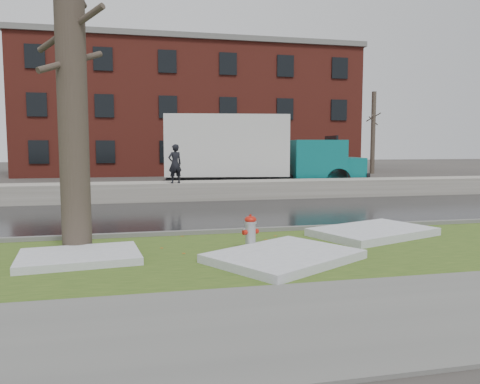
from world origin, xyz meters
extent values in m
plane|color=#47423D|center=(0.00, 0.00, 0.00)|extent=(120.00, 120.00, 0.00)
cube|color=#2C4617|center=(0.00, -1.25, 0.02)|extent=(60.00, 4.50, 0.04)
cube|color=slate|center=(0.00, -5.00, 0.03)|extent=(60.00, 3.00, 0.05)
cube|color=black|center=(0.00, 4.50, 0.01)|extent=(60.00, 7.00, 0.03)
cube|color=slate|center=(0.00, 13.00, 0.01)|extent=(60.00, 9.00, 0.03)
cube|color=slate|center=(0.00, 1.00, 0.07)|extent=(60.00, 0.15, 0.14)
cube|color=#A5A097|center=(0.00, 8.70, 0.38)|extent=(60.00, 1.60, 0.75)
cube|color=maroon|center=(2.00, 30.00, 5.00)|extent=(26.00, 12.00, 10.00)
cylinder|color=brown|center=(-6.00, 26.00, 3.25)|extent=(0.36, 0.36, 6.50)
cylinder|color=brown|center=(-6.00, 26.00, 4.20)|extent=(0.84, 1.62, 0.73)
cylinder|color=brown|center=(-6.00, 26.00, 5.10)|extent=(1.08, 1.26, 0.66)
cylinder|color=brown|center=(-6.00, 26.00, 3.60)|extent=(1.40, 0.61, 0.63)
cylinder|color=brown|center=(16.00, 24.00, 3.25)|extent=(0.36, 0.36, 6.50)
cylinder|color=brown|center=(16.00, 24.00, 4.20)|extent=(0.84, 1.62, 0.73)
cylinder|color=brown|center=(16.00, 24.00, 5.10)|extent=(1.08, 1.26, 0.66)
cylinder|color=brown|center=(16.00, 24.00, 3.60)|extent=(1.40, 0.61, 0.63)
cylinder|color=#A2A5AA|center=(-0.26, -1.01, 0.36)|extent=(0.27, 0.27, 0.65)
ellipsoid|color=#AC190D|center=(-0.26, -1.01, 0.69)|extent=(0.32, 0.32, 0.15)
cylinder|color=#AC190D|center=(-0.26, -1.01, 0.77)|extent=(0.06, 0.06, 0.05)
cylinder|color=#AC190D|center=(-0.39, -1.05, 0.43)|extent=(0.12, 0.13, 0.10)
cylinder|color=#AC190D|center=(-0.14, -0.96, 0.43)|extent=(0.12, 0.13, 0.10)
cylinder|color=#A2A5AA|center=(-0.31, -0.88, 0.43)|extent=(0.15, 0.13, 0.13)
cylinder|color=brown|center=(-3.80, -0.12, 3.80)|extent=(0.80, 0.80, 7.52)
cylinder|color=brown|center=(-3.80, -0.12, 4.55)|extent=(1.49, 1.31, 0.78)
cylinder|color=brown|center=(-3.80, -0.12, 3.91)|extent=(1.21, 1.18, 0.67)
cube|color=black|center=(3.07, 11.65, 0.69)|extent=(8.55, 2.26, 0.23)
cube|color=beige|center=(1.71, 11.85, 2.23)|extent=(6.04, 3.44, 2.86)
cube|color=#0B6A6B|center=(6.06, 11.22, 1.59)|extent=(2.78, 2.87, 1.80)
cube|color=#0B6A6B|center=(7.59, 11.00, 1.17)|extent=(1.59, 2.49, 0.95)
cube|color=black|center=(6.80, 11.12, 2.23)|extent=(0.39, 2.11, 0.95)
cube|color=black|center=(-1.76, 12.35, 0.34)|extent=(1.98, 1.52, 0.71)
cylinder|color=black|center=(6.69, 10.01, 0.58)|extent=(1.20, 0.48, 1.17)
cylinder|color=black|center=(7.01, 12.21, 0.58)|extent=(1.20, 0.48, 1.17)
cylinder|color=black|center=(1.86, 10.70, 0.58)|extent=(1.20, 0.48, 1.17)
cylinder|color=black|center=(2.18, 12.91, 0.58)|extent=(1.20, 0.48, 1.17)
cylinder|color=black|center=(0.19, 10.94, 0.58)|extent=(1.20, 0.48, 1.17)
cylinder|color=black|center=(0.50, 13.15, 0.58)|extent=(1.20, 0.48, 1.17)
imported|color=black|center=(-1.06, 8.10, 1.52)|extent=(0.65, 0.53, 1.53)
cube|color=silver|center=(0.14, -2.00, 0.12)|extent=(3.26, 3.05, 0.16)
cube|color=silver|center=(-3.65, -1.13, 0.11)|extent=(2.37, 1.84, 0.14)
cube|color=silver|center=(3.03, -0.10, 0.13)|extent=(3.25, 2.67, 0.18)
camera|label=1|loc=(-2.57, -10.32, 2.20)|focal=35.00mm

